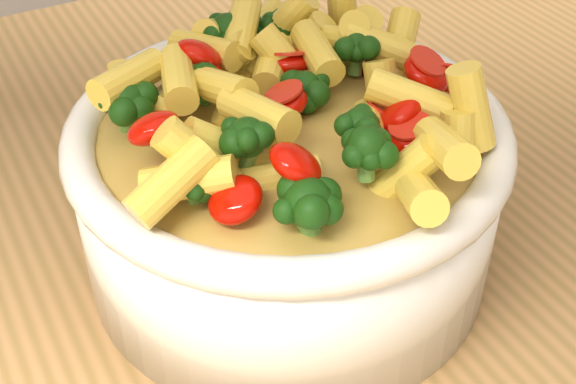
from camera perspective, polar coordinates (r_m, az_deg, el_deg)
name	(u,v)px	position (r m, az deg, el deg)	size (l,w,h in m)	color
table	(186,355)	(0.61, -7.23, -11.40)	(1.20, 0.80, 0.90)	#B2804C
serving_bowl	(288,190)	(0.49, 0.00, 0.13)	(0.26, 0.26, 0.11)	white
pasta_salad	(288,93)	(0.45, 0.00, 7.05)	(0.20, 0.20, 0.05)	#FFE050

